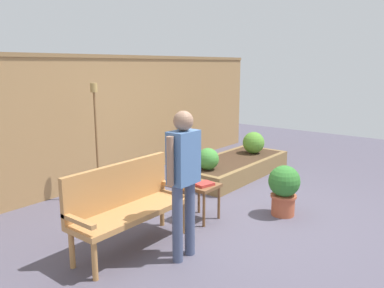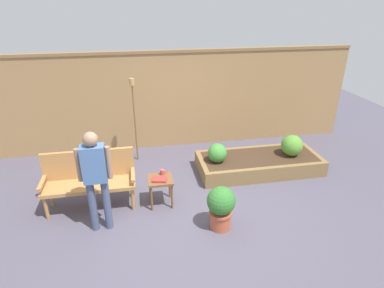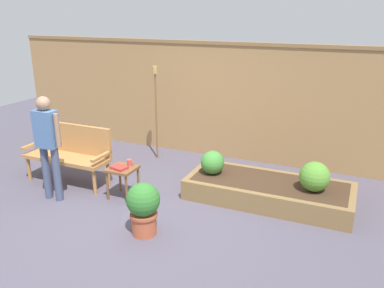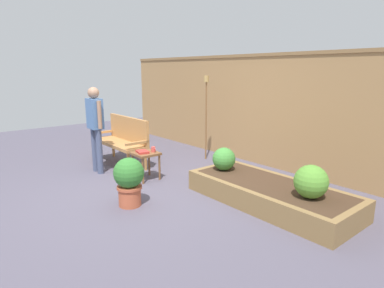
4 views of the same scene
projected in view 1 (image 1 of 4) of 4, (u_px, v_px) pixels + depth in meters
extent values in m
plane|color=#514C5B|center=(237.00, 215.00, 5.18)|extent=(14.00, 14.00, 0.00)
cube|color=#A37A4C|center=(108.00, 121.00, 6.54)|extent=(8.40, 0.10, 2.10)
cube|color=olive|center=(105.00, 56.00, 6.32)|extent=(8.40, 0.14, 0.06)
cylinder|color=#B77F47|center=(162.00, 210.00, 4.82)|extent=(0.06, 0.06, 0.40)
cylinder|color=#B77F47|center=(184.00, 217.00, 4.60)|extent=(0.06, 0.06, 0.40)
cylinder|color=#B77F47|center=(72.00, 249.00, 3.81)|extent=(0.06, 0.06, 0.40)
cylinder|color=#B77F47|center=(95.00, 261.00, 3.59)|extent=(0.06, 0.06, 0.40)
cube|color=#B77F47|center=(133.00, 212.00, 4.16)|extent=(1.44, 0.48, 0.06)
cube|color=#B77F47|center=(119.00, 185.00, 4.23)|extent=(1.44, 0.06, 0.48)
cube|color=#B77F47|center=(78.00, 221.00, 3.60)|extent=(0.06, 0.48, 0.04)
cube|color=#B77F47|center=(174.00, 185.00, 4.66)|extent=(0.06, 0.48, 0.04)
cylinder|color=brown|center=(199.00, 197.00, 5.23)|extent=(0.04, 0.04, 0.44)
cylinder|color=brown|center=(219.00, 203.00, 5.03)|extent=(0.04, 0.04, 0.44)
cylinder|color=brown|center=(184.00, 204.00, 4.98)|extent=(0.04, 0.04, 0.44)
cylinder|color=brown|center=(204.00, 210.00, 4.78)|extent=(0.04, 0.04, 0.44)
cube|color=brown|center=(201.00, 186.00, 4.96)|extent=(0.40, 0.40, 0.04)
cylinder|color=#CC4C47|center=(196.00, 178.00, 5.06)|extent=(0.07, 0.07, 0.09)
torus|color=#CC4C47|center=(198.00, 178.00, 5.09)|extent=(0.06, 0.01, 0.06)
cube|color=#B2332D|center=(204.00, 184.00, 4.90)|extent=(0.26, 0.22, 0.04)
cylinder|color=#B75638|center=(283.00, 206.00, 5.18)|extent=(0.31, 0.31, 0.25)
cylinder|color=#B75638|center=(283.00, 196.00, 5.15)|extent=(0.35, 0.35, 0.04)
sphere|color=#33752D|center=(284.00, 181.00, 5.11)|extent=(0.42, 0.42, 0.42)
cube|color=olive|center=(255.00, 171.00, 6.77)|extent=(2.40, 0.09, 0.30)
cube|color=olive|center=(213.00, 163.00, 7.32)|extent=(2.40, 0.09, 0.30)
cube|color=olive|center=(195.00, 182.00, 6.16)|extent=(0.09, 0.82, 0.30)
cube|color=olive|center=(263.00, 155.00, 7.93)|extent=(0.09, 0.82, 0.30)
cube|color=#422D1E|center=(234.00, 167.00, 7.04)|extent=(2.22, 0.82, 0.30)
cylinder|color=brown|center=(208.00, 168.00, 6.31)|extent=(0.04, 0.04, 0.06)
sphere|color=#428938|center=(208.00, 159.00, 6.28)|extent=(0.36, 0.36, 0.36)
cylinder|color=brown|center=(253.00, 152.00, 7.46)|extent=(0.04, 0.04, 0.06)
sphere|color=#569333|center=(254.00, 143.00, 7.43)|extent=(0.42, 0.42, 0.42)
cylinder|color=brown|center=(97.00, 147.00, 5.65)|extent=(0.03, 0.03, 1.61)
cylinder|color=#AD894C|center=(94.00, 88.00, 5.47)|extent=(0.10, 0.10, 0.13)
cylinder|color=#475170|center=(190.00, 218.00, 4.05)|extent=(0.11, 0.11, 0.82)
cylinder|color=#475170|center=(178.00, 224.00, 3.90)|extent=(0.11, 0.11, 0.82)
cube|color=#4C70A3|center=(183.00, 157.00, 3.84)|extent=(0.32, 0.20, 0.54)
cylinder|color=#9E755B|center=(196.00, 154.00, 3.99)|extent=(0.07, 0.07, 0.49)
cylinder|color=#9E755B|center=(170.00, 161.00, 3.68)|extent=(0.07, 0.07, 0.49)
sphere|color=#9E755B|center=(183.00, 121.00, 3.76)|extent=(0.20, 0.20, 0.20)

